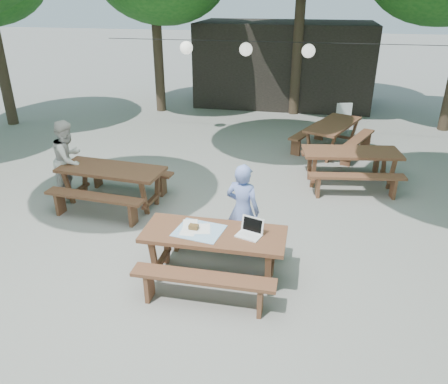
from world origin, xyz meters
TOP-DOWN VIEW (x-y plane):
  - ground at (0.00, 0.00)m, footprint 80.00×80.00m
  - pavilion at (0.50, 10.50)m, footprint 6.00×3.00m
  - main_picnic_table at (0.41, -0.55)m, footprint 2.00×1.58m
  - picnic_table_nw at (-2.03, 1.40)m, footprint 2.06×1.74m
  - picnic_table_ne at (2.50, 3.30)m, footprint 2.12×1.85m
  - picnic_table_far_e at (2.18, 5.33)m, footprint 2.18×2.36m
  - woman at (0.70, 0.19)m, footprint 0.62×0.49m
  - second_person at (-2.99, 1.58)m, footprint 0.60×0.77m
  - plastic_chair at (2.56, 6.78)m, footprint 0.54×0.54m
  - laptop at (0.92, -0.51)m, footprint 0.39×0.35m
  - tabletop_clutter at (0.18, -0.55)m, footprint 0.73×0.65m
  - paper_lanterns at (-0.19, 6.00)m, footprint 9.00×0.34m

SIDE VIEW (x-z plane):
  - ground at x=0.00m, z-range 0.00..0.00m
  - plastic_chair at x=2.56m, z-range -0.19..0.71m
  - main_picnic_table at x=0.41m, z-range 0.01..0.76m
  - picnic_table_nw at x=-2.03m, z-range 0.01..0.76m
  - picnic_table_ne at x=2.50m, z-range 0.01..0.76m
  - picnic_table_far_e at x=2.18m, z-range 0.01..0.76m
  - woman at x=0.70m, z-range 0.00..1.50m
  - tabletop_clutter at x=0.18m, z-range 0.72..0.80m
  - second_person at x=-2.99m, z-range 0.00..1.57m
  - laptop at x=0.92m, z-range 0.69..0.93m
  - pavilion at x=0.50m, z-range 0.00..2.80m
  - paper_lanterns at x=-0.19m, z-range 2.21..2.59m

